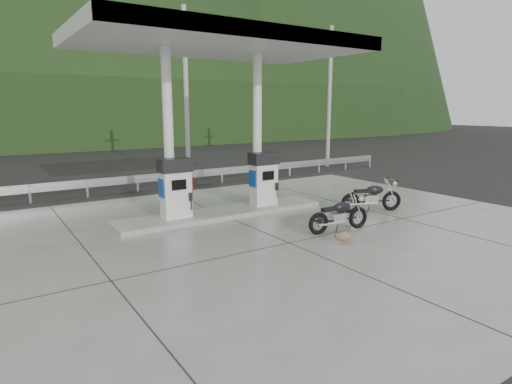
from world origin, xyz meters
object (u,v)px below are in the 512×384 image
gas_pump_right (264,179)px  motorcycle_left (339,216)px  motorcycle_right (372,198)px  gas_pump_left (176,188)px  duck (344,237)px

gas_pump_right → motorcycle_left: 3.46m
motorcycle_left → motorcycle_right: motorcycle_right is taller
gas_pump_left → duck: gas_pump_left is taller
gas_pump_left → motorcycle_left: 4.87m
motorcycle_left → motorcycle_right: (2.57, 1.11, 0.03)m
motorcycle_right → gas_pump_right: bearing=161.9°
gas_pump_left → motorcycle_right: size_ratio=0.90×
motorcycle_left → duck: bearing=-121.4°
gas_pump_left → gas_pump_right: same height
duck → motorcycle_left: bearing=71.6°
gas_pump_left → duck: 5.19m
gas_pump_right → motorcycle_right: size_ratio=0.90×
gas_pump_left → motorcycle_left: bearing=-44.6°
gas_pump_left → motorcycle_right: gas_pump_left is taller
gas_pump_right → duck: gas_pump_right is taller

